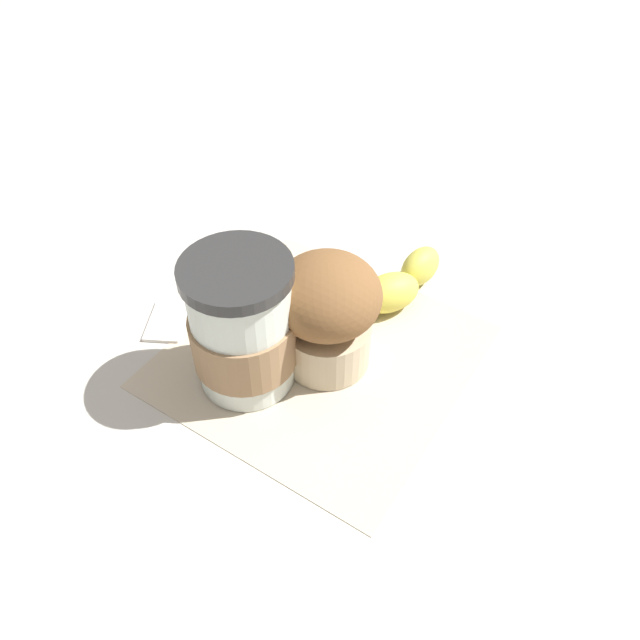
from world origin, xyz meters
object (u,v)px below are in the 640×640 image
Objects in this scene: coffee_cup at (243,328)px; banana at (386,289)px; muffin at (329,309)px; sugar_packet at (167,320)px.

banana is at bearing -20.71° from coffee_cup.
banana is at bearing -5.39° from muffin.
sugar_packet is at bearing 130.39° from banana.
sugar_packet is (-0.13, 0.15, -0.02)m from banana.
coffee_cup is 0.11m from sugar_packet.
sugar_packet is at bearing 85.14° from coffee_cup.
banana is 2.83× the size of sugar_packet.
coffee_cup is 0.83× the size of banana.
coffee_cup is at bearing -94.86° from sugar_packet.
muffin is at bearing -39.15° from coffee_cup.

